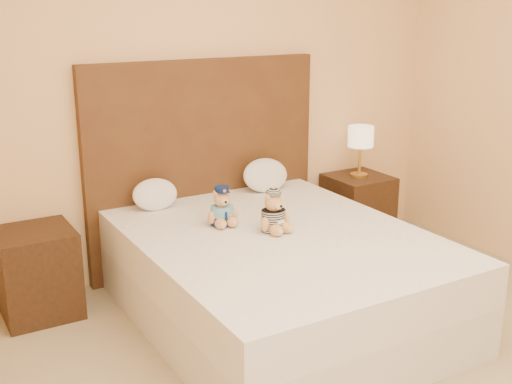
% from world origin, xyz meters
% --- Properties ---
extents(room_walls, '(4.04, 4.52, 2.72)m').
position_xyz_m(room_walls, '(0.00, 0.46, 1.81)').
color(room_walls, '#EEBE81').
rests_on(room_walls, ground).
extents(bed, '(1.60, 2.00, 0.55)m').
position_xyz_m(bed, '(0.00, 1.20, 0.28)').
color(bed, white).
rests_on(bed, ground).
extents(headboard, '(1.75, 0.08, 1.50)m').
position_xyz_m(headboard, '(0.00, 2.21, 0.75)').
color(headboard, '#4E3317').
rests_on(headboard, ground).
extents(nightstand_left, '(0.45, 0.45, 0.55)m').
position_xyz_m(nightstand_left, '(-1.25, 2.00, 0.28)').
color(nightstand_left, '#3B2013').
rests_on(nightstand_left, ground).
extents(nightstand_right, '(0.45, 0.45, 0.55)m').
position_xyz_m(nightstand_right, '(1.25, 2.00, 0.28)').
color(nightstand_right, '#3B2013').
rests_on(nightstand_right, ground).
extents(lamp, '(0.20, 0.20, 0.40)m').
position_xyz_m(lamp, '(1.25, 2.00, 0.85)').
color(lamp, gold).
rests_on(lamp, nightstand_right).
extents(teddy_police, '(0.22, 0.21, 0.24)m').
position_xyz_m(teddy_police, '(-0.22, 1.52, 0.67)').
color(teddy_police, tan).
rests_on(teddy_police, bed).
extents(teddy_prisoner, '(0.25, 0.24, 0.25)m').
position_xyz_m(teddy_prisoner, '(-0.00, 1.26, 0.67)').
color(teddy_prisoner, tan).
rests_on(teddy_prisoner, bed).
extents(pillow_left, '(0.31, 0.20, 0.22)m').
position_xyz_m(pillow_left, '(-0.45, 2.03, 0.66)').
color(pillow_left, white).
rests_on(pillow_left, bed).
extents(pillow_right, '(0.36, 0.23, 0.25)m').
position_xyz_m(pillow_right, '(0.40, 2.03, 0.68)').
color(pillow_right, white).
rests_on(pillow_right, bed).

